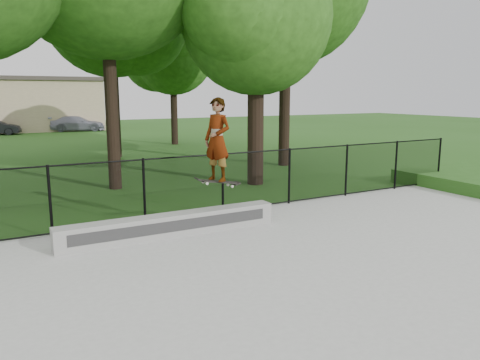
# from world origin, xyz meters

# --- Properties ---
(ground) EXTENTS (100.00, 100.00, 0.00)m
(ground) POSITION_xyz_m (0.00, 0.00, 0.00)
(ground) COLOR #265517
(ground) RESTS_ON ground
(concrete_slab) EXTENTS (14.00, 12.00, 0.06)m
(concrete_slab) POSITION_xyz_m (0.00, 0.00, 0.03)
(concrete_slab) COLOR #A5A6A0
(concrete_slab) RESTS_ON ground
(grind_ledge) EXTENTS (4.69, 0.40, 0.46)m
(grind_ledge) POSITION_xyz_m (-1.81, 4.70, 0.29)
(grind_ledge) COLOR #979893
(grind_ledge) RESTS_ON concrete_slab
(car_c) EXTENTS (4.15, 2.46, 1.23)m
(car_c) POSITION_xyz_m (1.78, 35.14, 0.61)
(car_c) COLOR gray
(car_c) RESTS_ON ground
(skater_airborne) EXTENTS (0.84, 0.76, 1.92)m
(skater_airborne) POSITION_xyz_m (-0.76, 4.64, 2.00)
(skater_airborne) COLOR black
(skater_airborne) RESTS_ON ground
(chainlink_fence) EXTENTS (16.06, 0.06, 1.50)m
(chainlink_fence) POSITION_xyz_m (0.00, 5.90, 0.81)
(chainlink_fence) COLOR black
(chainlink_fence) RESTS_ON concrete_slab
(distant_building) EXTENTS (12.40, 6.40, 4.30)m
(distant_building) POSITION_xyz_m (-2.00, 38.00, 2.16)
(distant_building) COLOR tan
(distant_building) RESTS_ON ground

